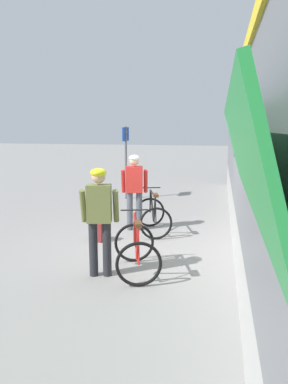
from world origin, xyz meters
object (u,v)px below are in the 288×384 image
at_px(bicycle_far_black, 153,216).
at_px(backpack_on_platform, 98,232).
at_px(bicycle_near_red, 136,250).
at_px(cyclist_far_in_red, 134,186).
at_px(cyclist_near_in_olive, 99,213).
at_px(platform_sign_post, 126,150).

bearing_deg(bicycle_far_black, backpack_on_platform, -140.82).
bearing_deg(bicycle_near_red, cyclist_far_in_red, 104.28).
relative_size(cyclist_near_in_olive, bicycle_far_black, 1.42).
xyz_separation_m(cyclist_near_in_olive, bicycle_near_red, (0.55, 0.20, -0.65)).
bearing_deg(platform_sign_post, cyclist_near_in_olive, -78.89).
relative_size(backpack_on_platform, platform_sign_post, 0.17).
bearing_deg(platform_sign_post, bicycle_near_red, -73.51).
xyz_separation_m(cyclist_far_in_red, bicycle_far_black, (0.46, -0.14, -0.65)).
distance_m(backpack_on_platform, platform_sign_post, 4.73).
bearing_deg(cyclist_far_in_red, platform_sign_post, 108.01).
xyz_separation_m(cyclist_near_in_olive, bicycle_far_black, (0.39, 2.51, -0.65)).
xyz_separation_m(bicycle_far_black, platform_sign_post, (-1.60, 3.63, 1.22)).
height_order(bicycle_near_red, platform_sign_post, platform_sign_post).
height_order(cyclist_far_in_red, bicycle_far_black, cyclist_far_in_red).
distance_m(cyclist_near_in_olive, backpack_on_platform, 1.98).
bearing_deg(cyclist_near_in_olive, bicycle_far_black, 81.14).
height_order(cyclist_far_in_red, platform_sign_post, platform_sign_post).
relative_size(cyclist_far_in_red, backpack_on_platform, 4.40).
distance_m(bicycle_far_black, backpack_on_platform, 1.35).
distance_m(bicycle_near_red, backpack_on_platform, 1.90).
distance_m(cyclist_near_in_olive, platform_sign_post, 6.29).
height_order(cyclist_near_in_olive, cyclist_far_in_red, same).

